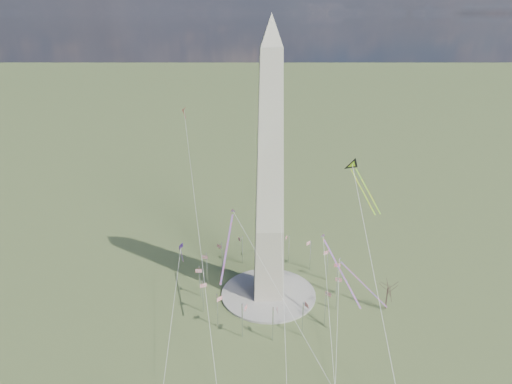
{
  "coord_description": "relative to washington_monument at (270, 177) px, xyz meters",
  "views": [
    {
      "loc": [
        -8.78,
        -147.88,
        100.42
      ],
      "look_at": [
        -4.77,
        0.0,
        42.38
      ],
      "focal_mm": 32.0,
      "sensor_mm": 36.0,
      "label": 1
    }
  ],
  "objects": [
    {
      "name": "washington_monument",
      "position": [
        0.0,
        0.0,
        0.0
      ],
      "size": [
        15.56,
        15.56,
        100.0
      ],
      "color": "#AEA992",
      "rests_on": "plaza"
    },
    {
      "name": "kite_small_white",
      "position": [
        5.22,
        51.64,
        26.99
      ],
      "size": [
        1.26,
        1.82,
        4.54
      ],
      "rotation": [
        0.0,
        0.0,
        2.9
      ],
      "color": "white",
      "rests_on": "ground"
    },
    {
      "name": "kite_small_red",
      "position": [
        -33.46,
        40.27,
        15.22
      ],
      "size": [
        1.65,
        2.39,
        4.99
      ],
      "rotation": [
        0.0,
        0.0,
        2.41
      ],
      "color": "red",
      "rests_on": "ground"
    },
    {
      "name": "tree_near",
      "position": [
        42.27,
        -9.85,
        -38.47
      ],
      "size": [
        7.6,
        7.6,
        13.3
      ],
      "color": "#4C362E",
      "rests_on": "ground"
    },
    {
      "name": "plaza",
      "position": [
        0.0,
        0.0,
        -47.55
      ],
      "size": [
        36.0,
        36.0,
        0.8
      ],
      "primitive_type": "cylinder",
      "color": "#A59E96",
      "rests_on": "ground"
    },
    {
      "name": "kite_streamer_mid",
      "position": [
        -14.3,
        -6.36,
        -18.8
      ],
      "size": [
        5.3,
        24.26,
        16.73
      ],
      "rotation": [
        0.0,
        0.0,
        2.98
      ],
      "color": "#F63A26",
      "rests_on": "ground"
    },
    {
      "name": "kite_streamer_left",
      "position": [
        21.9,
        -12.19,
        -25.85
      ],
      "size": [
        10.93,
        22.55,
        16.5
      ],
      "rotation": [
        0.0,
        0.0,
        3.55
      ],
      "color": "#F63A26",
      "rests_on": "ground"
    },
    {
      "name": "kite_streamer_right",
      "position": [
        32.21,
        -3.3,
        -38.2
      ],
      "size": [
        16.85,
        13.7,
        14.09
      ],
      "rotation": [
        0.0,
        0.0,
        4.04
      ],
      "color": "#F63A26",
      "rests_on": "ground"
    },
    {
      "name": "ground",
      "position": [
        0.0,
        0.0,
        -47.95
      ],
      "size": [
        2000.0,
        2000.0,
        0.0
      ],
      "primitive_type": "plane",
      "color": "#415028",
      "rests_on": "ground"
    },
    {
      "name": "kite_delta_black",
      "position": [
        31.25,
        9.13,
        -0.04
      ],
      "size": [
        11.29,
        19.5,
        15.99
      ],
      "rotation": [
        0.0,
        0.0,
        3.51
      ],
      "color": "black",
      "rests_on": "ground"
    },
    {
      "name": "flagpole_ring",
      "position": [
        -0.0,
        -0.0,
        -40.68
      ],
      "size": [
        54.4,
        54.4,
        13.0
      ],
      "color": "white",
      "rests_on": "ground"
    },
    {
      "name": "kite_diamond_purple",
      "position": [
        -33.22,
        7.09,
        -31.25
      ],
      "size": [
        1.82,
        2.84,
        8.66
      ],
      "rotation": [
        0.0,
        0.0,
        2.95
      ],
      "color": "#441D83",
      "rests_on": "ground"
    }
  ]
}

